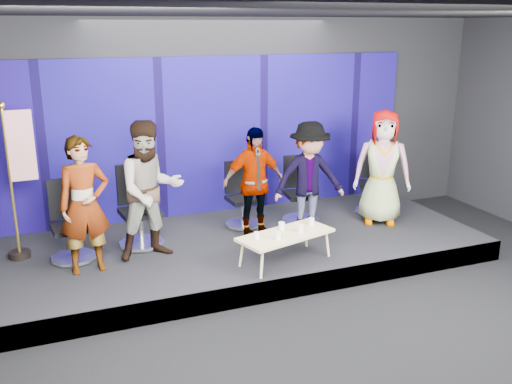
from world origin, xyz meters
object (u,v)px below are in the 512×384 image
panelist_d (309,178)px  mug_e (311,221)px  mug_c (282,226)px  chair_e (375,191)px  flag_stand (19,177)px  panelist_e (382,167)px  panelist_a (84,205)px  chair_b (139,219)px  chair_a (71,234)px  mug_a (257,235)px  panelist_b (151,190)px  panelist_c (254,183)px  mug_b (278,236)px  chair_c (242,205)px  mug_d (301,228)px  chair_d (300,200)px  coffee_table (286,236)px

panelist_d → mug_e: 0.93m
mug_c → chair_e: bearing=28.2°
mug_e → flag_stand: size_ratio=0.05×
chair_e → mug_c: 2.57m
chair_e → mug_c: bearing=-122.5°
chair_e → panelist_e: (-0.20, -0.47, 0.54)m
panelist_a → chair_b: (0.78, 0.66, -0.50)m
chair_a → mug_a: size_ratio=12.00×
chair_e → mug_a: (-2.71, -1.42, 0.08)m
panelist_b → mug_c: bearing=-28.6°
chair_a → panelist_c: (2.63, -0.08, 0.47)m
mug_b → mug_a: bearing=155.6°
chair_b → chair_c: 1.68m
panelist_d → flag_stand: (-4.05, 0.51, 0.28)m
chair_e → mug_c: size_ratio=10.96×
panelist_a → chair_c: 2.67m
mug_a → mug_d: size_ratio=0.86×
mug_d → panelist_c: bearing=102.5°
chair_a → chair_b: 0.98m
chair_a → panelist_e: bearing=-9.2°
chair_b → flag_stand: 1.71m
panelist_b → mug_b: panelist_b is taller
chair_b → panelist_e: (3.79, -0.44, 0.53)m
panelist_b → chair_d: 2.66m
panelist_e → flag_stand: 5.35m
panelist_e → chair_a: bearing=-153.8°
chair_a → panelist_d: 3.52m
chair_e → flag_stand: bearing=-151.6°
chair_d → panelist_e: size_ratio=0.58×
chair_c → mug_c: bearing=-90.9°
chair_c → chair_e: bearing=-8.0°
chair_e → mug_a: bearing=-123.1°
panelist_b → mug_b: bearing=-40.7°
panelist_d → mug_e: size_ratio=17.61×
chair_d → mug_c: size_ratio=10.27×
coffee_table → mug_c: size_ratio=13.71×
chair_b → chair_a: bearing=-174.6°
panelist_c → chair_e: bearing=4.4°
panelist_e → flag_stand: size_ratio=0.85×
chair_e → panelist_a: bearing=-142.5°
coffee_table → mug_a: bearing=-174.3°
chair_b → coffee_table: (1.71, -1.35, -0.01)m
panelist_c → flag_stand: bearing=170.2°
panelist_c → chair_e: panelist_c is taller
mug_b → mug_c: (0.19, 0.32, 0.00)m
panelist_a → chair_e: 4.85m
chair_c → mug_c: 1.43m
chair_e → mug_e: 2.16m
mug_b → panelist_e: bearing=25.2°
chair_b → panelist_d: size_ratio=0.68×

